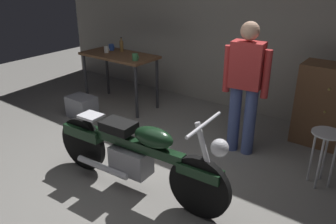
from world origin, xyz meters
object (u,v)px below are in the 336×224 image
Objects in this scene: person_standing at (245,84)px; storage_bin at (82,107)px; shop_stool at (325,144)px; bottle at (121,46)px; mug_green_speckled at (135,57)px; motorcycle at (136,153)px; wooden_dresser at (329,106)px; mug_blue_enamel at (111,47)px; mug_white_ceramic at (106,50)px.

storage_bin is (-2.52, -0.50, -0.76)m from person_standing.
bottle reaches higher than shop_stool.
mug_green_speckled is 0.68m from bottle.
mug_green_speckled is (-1.87, 0.10, 0.03)m from person_standing.
shop_stool is (1.55, 1.28, 0.05)m from motorcycle.
wooden_dresser is 3.36m from bottle.
mug_white_ceramic is at bearing -71.35° from mug_blue_enamel.
shop_stool is (1.03, -0.16, -0.43)m from person_standing.
motorcycle is at bearing -140.46° from shop_stool.
bottle is at bearing -172.53° from wooden_dresser.
mug_white_ceramic is (-2.09, 1.65, 0.50)m from motorcycle.
mug_white_ceramic is at bearing 171.92° from mug_green_speckled.
mug_green_speckled reaches higher than storage_bin.
mug_blue_enamel is at bearing 108.65° from mug_white_ceramic.
motorcycle is 17.62× the size of mug_blue_enamel.
mug_green_speckled is at bearing -164.37° from wooden_dresser.
person_standing is at bearing -4.52° from mug_white_ceramic.
shop_stool is at bearing -5.67° from mug_white_ceramic.
storage_bin is at bearing -157.96° from wooden_dresser.
person_standing is at bearing 66.89° from motorcycle.
wooden_dresser reaches higher than shop_stool.
wooden_dresser is 3.55m from mug_blue_enamel.
person_standing reaches higher than motorcycle.
bottle is (0.14, 0.22, 0.04)m from mug_white_ceramic.
mug_blue_enamel is 0.18m from mug_white_ceramic.
motorcycle reaches higher than shop_stool.
person_standing reaches higher than bottle.
mug_green_speckled is at bearing 174.94° from shop_stool.
mug_blue_enamel is (-2.67, 0.38, 0.03)m from person_standing.
mug_white_ceramic is at bearing -122.77° from bottle.
mug_white_ceramic is 0.75m from mug_green_speckled.
mug_green_speckled is at bearing 42.86° from storage_bin.
mug_green_speckled is at bearing -28.39° from bottle.
person_standing is at bearing -134.00° from wooden_dresser.
person_standing is 6.93× the size of bottle.
motorcycle is at bearing -43.70° from bottle.
person_standing is 2.62m from mug_white_ceramic.
wooden_dresser is at bearing 7.47° from bottle.
mug_white_ceramic is at bearing -169.28° from wooden_dresser.
person_standing reaches higher than storage_bin.
wooden_dresser is 3.63m from storage_bin.
mug_white_ceramic is 0.47× the size of bottle.
wooden_dresser reaches higher than storage_bin.
wooden_dresser reaches higher than mug_white_ceramic.
motorcycle is 4.98× the size of storage_bin.
mug_blue_enamel is at bearing 136.56° from motorcycle.
motorcycle is 2.71m from mug_white_ceramic.
motorcycle is 17.45× the size of mug_green_speckled.
wooden_dresser is 2.83m from mug_green_speckled.
mug_blue_enamel is (-0.15, 0.88, 0.78)m from storage_bin.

